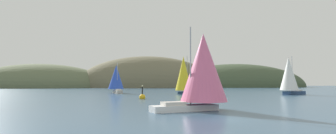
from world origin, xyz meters
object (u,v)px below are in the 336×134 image
Objects in this scene: sailboat_yellow_sail at (184,74)px; sailboat_pink_spinnaker at (203,69)px; sailboat_blue_spinnaker at (116,78)px; channel_buoy at (142,97)px; sailboat_white_mainsail at (289,75)px.

sailboat_pink_spinnaker is (-6.13, -37.79, -0.59)m from sailboat_yellow_sail.
sailboat_pink_spinnaker reaches higher than sailboat_blue_spinnaker.
sailboat_yellow_sail is 1.09× the size of sailboat_pink_spinnaker.
channel_buoy is at bearing -77.49° from sailboat_blue_spinnaker.
sailboat_yellow_sail is 18.59m from sailboat_blue_spinnaker.
sailboat_pink_spinnaker is at bearing -76.35° from sailboat_blue_spinnaker.
sailboat_yellow_sail reaches higher than sailboat_white_mainsail.
sailboat_blue_spinnaker reaches higher than channel_buoy.
sailboat_yellow_sail is at bearing 161.73° from sailboat_white_mainsail.
sailboat_yellow_sail is 25.08m from sailboat_white_mainsail.
sailboat_yellow_sail reaches higher than sailboat_blue_spinnaker.
sailboat_pink_spinnaker is at bearing -99.21° from sailboat_yellow_sail.
sailboat_pink_spinnaker is 46.40m from sailboat_blue_spinnaker.
channel_buoy is (-11.42, -18.21, -4.57)m from sailboat_yellow_sail.
sailboat_white_mainsail is at bearing -20.33° from sailboat_blue_spinnaker.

